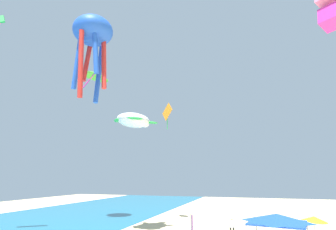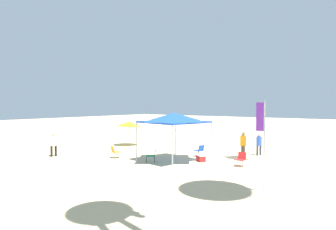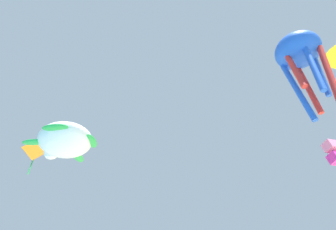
# 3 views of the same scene
# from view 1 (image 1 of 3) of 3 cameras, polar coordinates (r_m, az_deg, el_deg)

# --- Properties ---
(canopy_tent) EXTENTS (3.99, 4.08, 3.11)m
(canopy_tent) POSITION_cam_1_polar(r_m,az_deg,el_deg) (20.28, 22.67, -20.15)
(canopy_tent) COLOR #B7B7BC
(canopy_tent) RESTS_ON ground
(beach_umbrella) EXTENTS (2.18, 2.18, 2.21)m
(beach_umbrella) POSITION_cam_1_polar(r_m,az_deg,el_deg) (28.09, 29.24, -19.18)
(beach_umbrella) COLOR silver
(beach_umbrella) RESTS_ON ground
(person_beachcomber) EXTENTS (0.40, 0.44, 1.66)m
(person_beachcomber) POSITION_cam_1_polar(r_m,az_deg,el_deg) (28.23, 13.75, -22.27)
(person_beachcomber) COLOR black
(person_beachcomber) RESTS_ON ground
(kite_turtle_white) EXTENTS (5.26, 4.68, 1.70)m
(kite_turtle_white) POSITION_cam_1_polar(r_m,az_deg,el_deg) (29.48, -7.37, -1.22)
(kite_turtle_white) COLOR white
(kite_diamond_orange) EXTENTS (1.87, 2.05, 3.88)m
(kite_diamond_orange) POSITION_cam_1_polar(r_m,az_deg,el_deg) (36.53, -0.17, 0.51)
(kite_diamond_orange) COLOR orange
(kite_box_pink) EXTENTS (1.40, 1.37, 2.10)m
(kite_box_pink) POSITION_cam_1_polar(r_m,az_deg,el_deg) (15.13, 32.00, 19.42)
(kite_box_pink) COLOR pink
(kite_octopus_blue) EXTENTS (2.28, 2.28, 5.06)m
(kite_octopus_blue) POSITION_cam_1_polar(r_m,az_deg,el_deg) (16.43, -16.10, 16.39)
(kite_octopus_blue) COLOR blue
(kite_delta_lime) EXTENTS (4.84, 4.89, 3.42)m
(kite_delta_lime) POSITION_cam_1_polar(r_m,az_deg,el_deg) (38.87, -15.64, 8.52)
(kite_delta_lime) COLOR #66D82D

